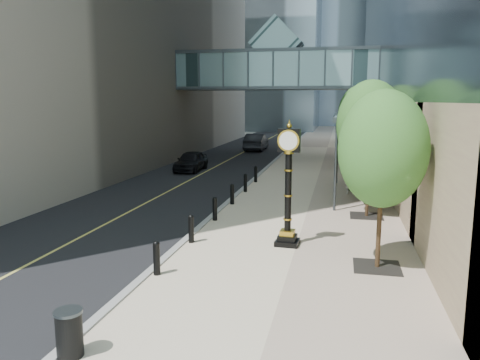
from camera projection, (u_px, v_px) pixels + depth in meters
name	position (u px, v px, depth m)	size (l,w,h in m)	color
ground	(241.00, 299.00, 12.07)	(320.00, 320.00, 0.00)	gray
road	(255.00, 146.00, 52.07)	(8.00, 180.00, 0.02)	black
sidewalk	(328.00, 148.00, 50.40)	(8.00, 180.00, 0.06)	beige
curb	(290.00, 147.00, 51.23)	(0.25, 180.00, 0.07)	gray
skywalk	(277.00, 68.00, 38.38)	(17.00, 4.20, 5.80)	#44686D
entrance_canopy	(363.00, 117.00, 24.13)	(3.00, 8.00, 4.38)	#383F44
bollard_row	(224.00, 202.00, 21.22)	(0.20, 16.20, 0.90)	black
street_trees	(364.00, 123.00, 26.00)	(2.95, 28.55, 6.06)	black
street_clock	(288.00, 193.00, 16.10)	(0.84, 0.84, 4.24)	black
trash_bin	(69.00, 335.00, 9.20)	(0.52, 0.52, 0.90)	black
pedestrian	(350.00, 178.00, 25.18)	(0.63, 0.42, 1.73)	beige
car_near	(191.00, 161.00, 33.80)	(1.70, 4.21, 1.44)	black
car_far	(256.00, 142.00, 47.65)	(1.82, 5.22, 1.72)	black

